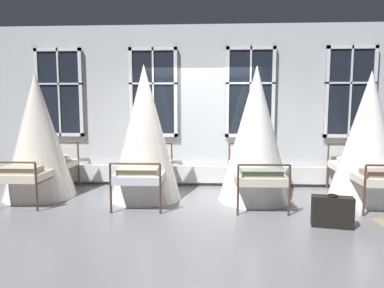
{
  "coord_description": "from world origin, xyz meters",
  "views": [
    {
      "loc": [
        0.21,
        -6.14,
        1.73
      ],
      "look_at": [
        -0.14,
        0.16,
        1.02
      ],
      "focal_mm": 32.52,
      "sensor_mm": 36.0,
      "label": 1
    }
  ],
  "objects_px": {
    "cot_fourth": "(368,139)",
    "suitcase_dark": "(332,211)",
    "cot_first": "(38,137)",
    "cot_second": "(145,135)",
    "cot_third": "(256,136)"
  },
  "relations": [
    {
      "from": "cot_fourth",
      "to": "suitcase_dark",
      "type": "xyz_separation_m",
      "value": [
        -1.07,
        -1.43,
        -0.9
      ]
    },
    {
      "from": "cot_first",
      "to": "cot_second",
      "type": "bearing_deg",
      "value": -90.79
    },
    {
      "from": "cot_third",
      "to": "cot_fourth",
      "type": "bearing_deg",
      "value": -89.82
    },
    {
      "from": "suitcase_dark",
      "to": "cot_fourth",
      "type": "bearing_deg",
      "value": 63.54
    },
    {
      "from": "cot_first",
      "to": "cot_fourth",
      "type": "bearing_deg",
      "value": -89.87
    },
    {
      "from": "cot_third",
      "to": "suitcase_dark",
      "type": "xyz_separation_m",
      "value": [
        0.92,
        -1.37,
        -0.95
      ]
    },
    {
      "from": "cot_first",
      "to": "suitcase_dark",
      "type": "bearing_deg",
      "value": -105.9
    },
    {
      "from": "cot_first",
      "to": "cot_fourth",
      "type": "distance_m",
      "value": 6.02
    },
    {
      "from": "cot_third",
      "to": "cot_fourth",
      "type": "xyz_separation_m",
      "value": [
        2.0,
        0.05,
        -0.05
      ]
    },
    {
      "from": "cot_first",
      "to": "cot_fourth",
      "type": "xyz_separation_m",
      "value": [
        6.02,
        0.04,
        0.0
      ]
    },
    {
      "from": "cot_first",
      "to": "cot_fourth",
      "type": "relative_size",
      "value": 1.0
    },
    {
      "from": "cot_fourth",
      "to": "suitcase_dark",
      "type": "relative_size",
      "value": 3.96
    },
    {
      "from": "cot_second",
      "to": "cot_third",
      "type": "relative_size",
      "value": 1.01
    },
    {
      "from": "suitcase_dark",
      "to": "cot_first",
      "type": "bearing_deg",
      "value": 174.84
    },
    {
      "from": "cot_first",
      "to": "cot_fourth",
      "type": "height_order",
      "value": "cot_fourth"
    }
  ]
}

